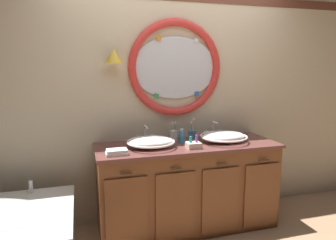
{
  "coord_description": "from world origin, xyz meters",
  "views": [
    {
      "loc": [
        -0.96,
        -2.52,
        1.63
      ],
      "look_at": [
        -0.14,
        0.25,
        1.12
      ],
      "focal_mm": 32.7,
      "sensor_mm": 36.0,
      "label": 1
    }
  ],
  "objects_px": {
    "toothbrush_holder_left": "(174,135)",
    "folded_hand_towel": "(117,152)",
    "sink_basin_right": "(224,137)",
    "toiletry_basket": "(193,145)",
    "soap_dispenser": "(182,136)",
    "toothbrush_holder_right": "(192,134)",
    "sink_basin_left": "(151,142)"
  },
  "relations": [
    {
      "from": "toothbrush_holder_left",
      "to": "folded_hand_towel",
      "type": "height_order",
      "value": "toothbrush_holder_left"
    },
    {
      "from": "sink_basin_right",
      "to": "toothbrush_holder_left",
      "type": "distance_m",
      "value": 0.52
    },
    {
      "from": "sink_basin_right",
      "to": "toiletry_basket",
      "type": "height_order",
      "value": "toiletry_basket"
    },
    {
      "from": "sink_basin_right",
      "to": "soap_dispenser",
      "type": "relative_size",
      "value": 3.19
    },
    {
      "from": "soap_dispenser",
      "to": "toiletry_basket",
      "type": "distance_m",
      "value": 0.24
    },
    {
      "from": "toothbrush_holder_left",
      "to": "folded_hand_towel",
      "type": "relative_size",
      "value": 0.98
    },
    {
      "from": "toothbrush_holder_right",
      "to": "folded_hand_towel",
      "type": "xyz_separation_m",
      "value": [
        -0.84,
        -0.36,
        -0.03
      ]
    },
    {
      "from": "toothbrush_holder_left",
      "to": "soap_dispenser",
      "type": "distance_m",
      "value": 0.15
    },
    {
      "from": "sink_basin_left",
      "to": "sink_basin_right",
      "type": "xyz_separation_m",
      "value": [
        0.76,
        -0.0,
        0.0
      ]
    },
    {
      "from": "toiletry_basket",
      "to": "toothbrush_holder_left",
      "type": "bearing_deg",
      "value": 101.66
    },
    {
      "from": "sink_basin_left",
      "to": "toiletry_basket",
      "type": "distance_m",
      "value": 0.4
    },
    {
      "from": "toothbrush_holder_right",
      "to": "sink_basin_right",
      "type": "bearing_deg",
      "value": -38.1
    },
    {
      "from": "sink_basin_left",
      "to": "sink_basin_right",
      "type": "height_order",
      "value": "sink_basin_right"
    },
    {
      "from": "soap_dispenser",
      "to": "toothbrush_holder_left",
      "type": "bearing_deg",
      "value": 104.59
    },
    {
      "from": "sink_basin_right",
      "to": "toothbrush_holder_right",
      "type": "xyz_separation_m",
      "value": [
        -0.26,
        0.2,
        -0.0
      ]
    },
    {
      "from": "sink_basin_right",
      "to": "soap_dispenser",
      "type": "distance_m",
      "value": 0.43
    },
    {
      "from": "sink_basin_left",
      "to": "toiletry_basket",
      "type": "relative_size",
      "value": 3.55
    },
    {
      "from": "sink_basin_left",
      "to": "toothbrush_holder_left",
      "type": "height_order",
      "value": "toothbrush_holder_left"
    },
    {
      "from": "sink_basin_right",
      "to": "soap_dispenser",
      "type": "height_order",
      "value": "soap_dispenser"
    },
    {
      "from": "soap_dispenser",
      "to": "folded_hand_towel",
      "type": "height_order",
      "value": "soap_dispenser"
    },
    {
      "from": "sink_basin_left",
      "to": "soap_dispenser",
      "type": "height_order",
      "value": "soap_dispenser"
    },
    {
      "from": "toothbrush_holder_right",
      "to": "toiletry_basket",
      "type": "height_order",
      "value": "toothbrush_holder_right"
    },
    {
      "from": "folded_hand_towel",
      "to": "toiletry_basket",
      "type": "xyz_separation_m",
      "value": [
        0.72,
        0.02,
        0.01
      ]
    },
    {
      "from": "toothbrush_holder_left",
      "to": "toiletry_basket",
      "type": "height_order",
      "value": "toothbrush_holder_left"
    },
    {
      "from": "toothbrush_holder_right",
      "to": "toiletry_basket",
      "type": "relative_size",
      "value": 1.73
    },
    {
      "from": "toothbrush_holder_right",
      "to": "toothbrush_holder_left",
      "type": "bearing_deg",
      "value": 168.93
    },
    {
      "from": "sink_basin_right",
      "to": "toiletry_basket",
      "type": "bearing_deg",
      "value": -160.28
    },
    {
      "from": "toothbrush_holder_left",
      "to": "toothbrush_holder_right",
      "type": "relative_size",
      "value": 0.85
    },
    {
      "from": "sink_basin_left",
      "to": "toothbrush_holder_left",
      "type": "relative_size",
      "value": 2.42
    },
    {
      "from": "sink_basin_left",
      "to": "toothbrush_holder_right",
      "type": "distance_m",
      "value": 0.54
    },
    {
      "from": "toothbrush_holder_right",
      "to": "soap_dispenser",
      "type": "bearing_deg",
      "value": -144.76
    },
    {
      "from": "sink_basin_left",
      "to": "soap_dispenser",
      "type": "relative_size",
      "value": 3.06
    }
  ]
}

